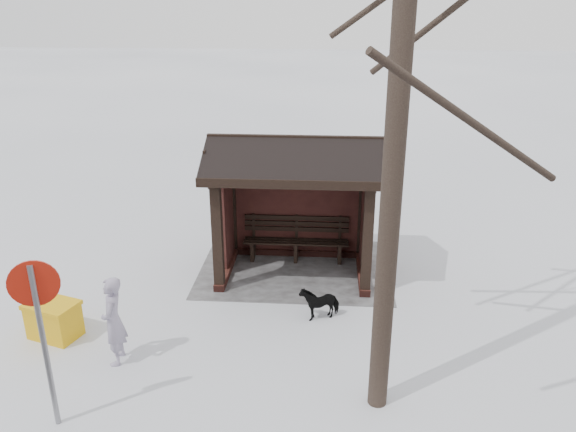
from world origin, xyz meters
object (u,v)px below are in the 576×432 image
object	(u,v)px
road_sign	(39,311)
dog	(320,302)
bus_shelter	(295,177)
pedestrian	(113,321)
grit_bin	(54,319)

from	to	relation	value
road_sign	dog	bearing A→B (deg)	-160.63
bus_shelter	pedestrian	bearing A→B (deg)	52.86
grit_bin	road_sign	world-z (taller)	road_sign
pedestrian	road_sign	bearing A→B (deg)	-20.62
grit_bin	dog	bearing A→B (deg)	-149.80
pedestrian	road_sign	size ratio (longest dim) A/B	0.60
bus_shelter	grit_bin	xyz separation A→B (m)	(4.12, 2.98, -1.82)
bus_shelter	pedestrian	size ratio (longest dim) A/B	2.34
pedestrian	road_sign	world-z (taller)	road_sign
dog	road_sign	xyz separation A→B (m)	(3.67, 3.15, 1.51)
pedestrian	dog	xyz separation A→B (m)	(-3.34, -1.66, -0.46)
bus_shelter	road_sign	size ratio (longest dim) A/B	1.41
pedestrian	road_sign	xyz separation A→B (m)	(0.34, 1.49, 1.05)
grit_bin	road_sign	bearing A→B (deg)	133.86
grit_bin	road_sign	size ratio (longest dim) A/B	0.40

